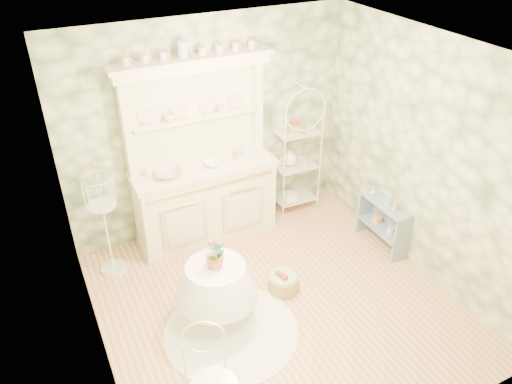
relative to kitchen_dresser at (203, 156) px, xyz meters
name	(u,v)px	position (x,y,z in m)	size (l,w,h in m)	color
floor	(276,303)	(0.20, -1.52, -1.15)	(3.60, 3.60, 0.00)	tan
ceiling	(284,57)	(0.20, -1.52, 1.56)	(3.60, 3.60, 0.00)	white
wall_left	(84,252)	(-1.60, -1.52, 0.21)	(3.60, 3.60, 0.00)	beige
wall_right	(425,159)	(2.00, -1.52, 0.21)	(3.60, 3.60, 0.00)	beige
wall_back	(209,128)	(0.20, 0.28, 0.21)	(3.60, 3.60, 0.00)	beige
wall_front	(408,328)	(0.20, -3.32, 0.21)	(3.60, 3.60, 0.00)	beige
kitchen_dresser	(203,156)	(0.00, 0.00, 0.00)	(1.87, 0.61, 2.29)	white
bakers_rack	(296,146)	(1.33, 0.09, -0.20)	(0.59, 0.42, 1.89)	white
side_shelf	(383,223)	(1.88, -1.17, -0.83)	(0.28, 0.74, 0.64)	#768BA2
round_table	(217,292)	(-0.46, -1.45, -0.77)	(0.68, 0.68, 0.75)	white
birdcage_stand	(105,221)	(-1.26, -0.17, -0.45)	(0.33, 0.33, 1.39)	white
floor_basket	(283,281)	(0.37, -1.36, -1.03)	(0.37, 0.37, 0.24)	#A48754
lace_rug	(231,331)	(-0.40, -1.67, -1.14)	(1.37, 1.37, 0.01)	white
bowl_floral	(169,176)	(-0.45, -0.06, -0.13)	(0.31, 0.31, 0.08)	white
bowl_white	(213,165)	(0.10, -0.05, -0.13)	(0.21, 0.21, 0.07)	white
cup_left	(170,119)	(-0.31, 0.16, 0.47)	(0.12, 0.12, 0.10)	white
cup_right	(220,110)	(0.31, 0.16, 0.47)	(0.10, 0.10, 0.09)	white
potted_geranium	(217,257)	(-0.44, -1.48, -0.30)	(0.16, 0.11, 0.31)	#3F7238
bottle_amber	(395,206)	(1.86, -1.34, -0.46)	(0.07, 0.07, 0.17)	tan
bottle_blue	(389,202)	(1.88, -1.21, -0.49)	(0.05, 0.05, 0.11)	#9AB5C6
bottle_glass	(373,192)	(1.85, -0.94, -0.50)	(0.06, 0.06, 0.08)	silver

